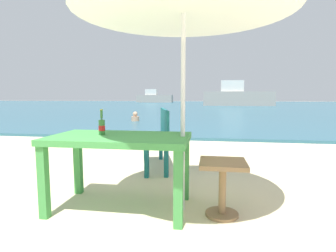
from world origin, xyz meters
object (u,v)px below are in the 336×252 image
at_px(beer_bottle_amber, 102,126).
at_px(boat_barge, 237,97).
at_px(bench_teal_center, 159,135).
at_px(side_table_wood, 223,180).
at_px(swimmer_person, 135,117).
at_px(boat_ferry, 154,98).
at_px(picnic_table_green, 120,146).

bearing_deg(beer_bottle_amber, boat_barge, 81.87).
bearing_deg(bench_teal_center, side_table_wood, -60.68).
distance_m(side_table_wood, boat_barge, 29.18).
height_order(side_table_wood, boat_barge, boat_barge).
height_order(beer_bottle_amber, side_table_wood, beer_bottle_amber).
bearing_deg(beer_bottle_amber, swimmer_person, 103.53).
distance_m(beer_bottle_amber, side_table_wood, 1.33).
height_order(beer_bottle_amber, boat_ferry, boat_ferry).
relative_size(side_table_wood, bench_teal_center, 0.43).
height_order(swimmer_person, boat_barge, boat_barge).
relative_size(bench_teal_center, swimmer_person, 3.05).
bearing_deg(boat_barge, beer_bottle_amber, -98.13).
bearing_deg(picnic_table_green, boat_barge, 82.27).
height_order(bench_teal_center, boat_ferry, boat_ferry).
bearing_deg(picnic_table_green, swimmer_person, 104.72).
distance_m(picnic_table_green, boat_ferry, 44.51).
bearing_deg(beer_bottle_amber, side_table_wood, -2.81).
distance_m(picnic_table_green, side_table_wood, 1.07).
height_order(picnic_table_green, bench_teal_center, bench_teal_center).
height_order(beer_bottle_amber, boat_barge, boat_barge).
distance_m(beer_bottle_amber, boat_barge, 29.26).
height_order(side_table_wood, bench_teal_center, bench_teal_center).
distance_m(swimmer_person, boat_barge, 21.22).
distance_m(beer_bottle_amber, boat_ferry, 44.44).
bearing_deg(boat_barge, swimmer_person, -107.08).
distance_m(picnic_table_green, swimmer_person, 9.03).
distance_m(swimmer_person, boat_ferry, 35.52).
bearing_deg(swimmer_person, side_table_wood, -69.21).
height_order(swimmer_person, boat_ferry, boat_ferry).
xyz_separation_m(beer_bottle_amber, boat_barge, (4.14, 28.96, 0.24)).
bearing_deg(boat_ferry, boat_barge, -49.26).
bearing_deg(side_table_wood, boat_barge, 84.28).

